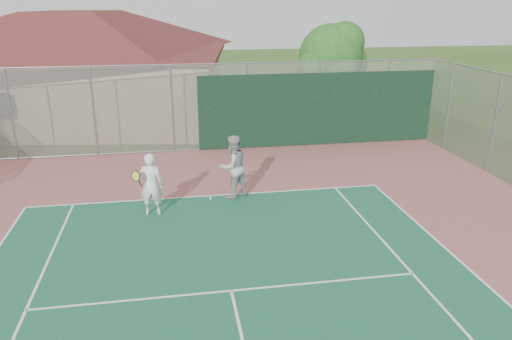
{
  "coord_description": "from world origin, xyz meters",
  "views": [
    {
      "loc": [
        -1.04,
        -2.73,
        5.87
      ],
      "look_at": [
        1.11,
        9.72,
        1.54
      ],
      "focal_mm": 35.0,
      "sensor_mm": 36.0,
      "label": 1
    }
  ],
  "objects_px": {
    "player_white_front": "(151,185)",
    "player_grey_back": "(233,167)",
    "tree": "(333,59)",
    "clubhouse": "(78,56)"
  },
  "relations": [
    {
      "from": "tree",
      "to": "player_grey_back",
      "type": "relative_size",
      "value": 2.5
    },
    {
      "from": "player_white_front",
      "to": "clubhouse",
      "type": "bearing_deg",
      "value": -66.05
    },
    {
      "from": "clubhouse",
      "to": "tree",
      "type": "distance_m",
      "value": 12.37
    },
    {
      "from": "tree",
      "to": "player_grey_back",
      "type": "xyz_separation_m",
      "value": [
        -5.81,
        -8.38,
        -2.26
      ]
    },
    {
      "from": "tree",
      "to": "player_grey_back",
      "type": "distance_m",
      "value": 10.45
    },
    {
      "from": "clubhouse",
      "to": "player_grey_back",
      "type": "bearing_deg",
      "value": -53.59
    },
    {
      "from": "player_white_front",
      "to": "tree",
      "type": "bearing_deg",
      "value": -123.94
    },
    {
      "from": "player_grey_back",
      "to": "clubhouse",
      "type": "bearing_deg",
      "value": -91.69
    },
    {
      "from": "player_white_front",
      "to": "player_grey_back",
      "type": "distance_m",
      "value": 2.63
    },
    {
      "from": "player_white_front",
      "to": "player_grey_back",
      "type": "height_order",
      "value": "player_grey_back"
    }
  ]
}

